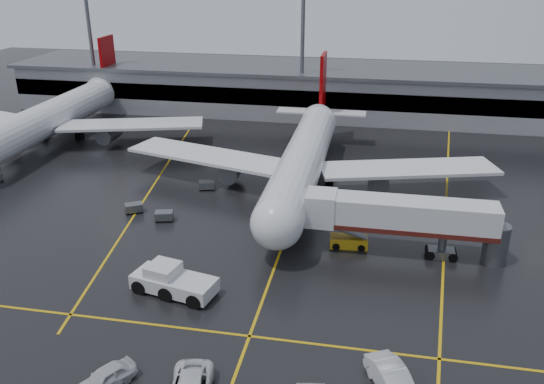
# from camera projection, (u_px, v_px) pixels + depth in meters

# --- Properties ---
(ground) EXTENTS (220.00, 220.00, 0.00)m
(ground) POSITION_uv_depth(u_px,v_px,m) (292.00, 219.00, 64.73)
(ground) COLOR black
(ground) RESTS_ON ground
(apron_line_centre) EXTENTS (0.25, 90.00, 0.02)m
(apron_line_centre) POSITION_uv_depth(u_px,v_px,m) (292.00, 219.00, 64.73)
(apron_line_centre) COLOR gold
(apron_line_centre) RESTS_ON ground
(apron_line_stop) EXTENTS (60.00, 0.25, 0.02)m
(apron_line_stop) POSITION_uv_depth(u_px,v_px,m) (249.00, 336.00, 44.83)
(apron_line_stop) COLOR gold
(apron_line_stop) RESTS_ON ground
(apron_line_left) EXTENTS (9.99, 69.35, 0.02)m
(apron_line_left) POSITION_uv_depth(u_px,v_px,m) (160.00, 176.00, 77.23)
(apron_line_left) COLOR gold
(apron_line_left) RESTS_ON ground
(apron_line_right) EXTENTS (7.57, 69.64, 0.02)m
(apron_line_right) POSITION_uv_depth(u_px,v_px,m) (446.00, 196.00, 70.66)
(apron_line_right) COLOR gold
(apron_line_right) RESTS_ON ground
(terminal) EXTENTS (122.00, 19.00, 8.60)m
(terminal) POSITION_uv_depth(u_px,v_px,m) (332.00, 90.00, 106.39)
(terminal) COLOR gray
(terminal) RESTS_ON ground
(light_mast_left) EXTENTS (3.00, 1.20, 25.45)m
(light_mast_left) POSITION_uv_depth(u_px,v_px,m) (90.00, 33.00, 104.85)
(light_mast_left) COLOR #595B60
(light_mast_left) RESTS_ON ground
(light_mast_mid) EXTENTS (3.00, 1.20, 25.45)m
(light_mast_mid) POSITION_uv_depth(u_px,v_px,m) (303.00, 38.00, 97.93)
(light_mast_mid) COLOR #595B60
(light_mast_mid) RESTS_ON ground
(main_airliner) EXTENTS (48.80, 45.60, 14.10)m
(main_airliner) POSITION_uv_depth(u_px,v_px,m) (305.00, 157.00, 71.86)
(main_airliner) COLOR silver
(main_airliner) RESTS_ON ground
(second_airliner) EXTENTS (48.80, 45.60, 14.10)m
(second_airliner) POSITION_uv_depth(u_px,v_px,m) (54.00, 116.00, 89.98)
(second_airliner) COLOR silver
(second_airliner) RESTS_ON ground
(jet_bridge) EXTENTS (19.90, 3.40, 6.05)m
(jet_bridge) POSITION_uv_depth(u_px,v_px,m) (402.00, 218.00, 55.72)
(jet_bridge) COLOR silver
(jet_bridge) RESTS_ON ground
(pushback_tractor) EXTENTS (8.09, 4.71, 2.72)m
(pushback_tractor) POSITION_uv_depth(u_px,v_px,m) (172.00, 282.00, 50.30)
(pushback_tractor) COLOR silver
(pushback_tractor) RESTS_ON ground
(belt_loader) EXTENTS (3.96, 2.04, 2.44)m
(belt_loader) POSITION_uv_depth(u_px,v_px,m) (349.00, 241.00, 58.32)
(belt_loader) COLOR gold
(belt_loader) RESTS_ON ground
(service_van_c) EXTENTS (4.33, 5.93, 1.86)m
(service_van_c) POSITION_uv_depth(u_px,v_px,m) (393.00, 381.00, 38.80)
(service_van_c) COLOR silver
(service_van_c) RESTS_ON ground
(service_van_d) EXTENTS (3.93, 4.74, 1.53)m
(service_van_d) POSITION_uv_depth(u_px,v_px,m) (105.00, 378.00, 39.33)
(service_van_d) COLOR silver
(service_van_d) RESTS_ON ground
(baggage_cart_a) EXTENTS (2.27, 1.78, 1.12)m
(baggage_cart_a) POSITION_uv_depth(u_px,v_px,m) (164.00, 215.00, 64.04)
(baggage_cart_a) COLOR #595B60
(baggage_cart_a) RESTS_ON ground
(baggage_cart_b) EXTENTS (2.38, 2.13, 1.12)m
(baggage_cart_b) POSITION_uv_depth(u_px,v_px,m) (134.00, 207.00, 66.06)
(baggage_cart_b) COLOR #595B60
(baggage_cart_b) RESTS_ON ground
(baggage_cart_c) EXTENTS (2.28, 1.80, 1.12)m
(baggage_cart_c) POSITION_uv_depth(u_px,v_px,m) (207.00, 185.00, 72.52)
(baggage_cart_c) COLOR #595B60
(baggage_cart_c) RESTS_ON ground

